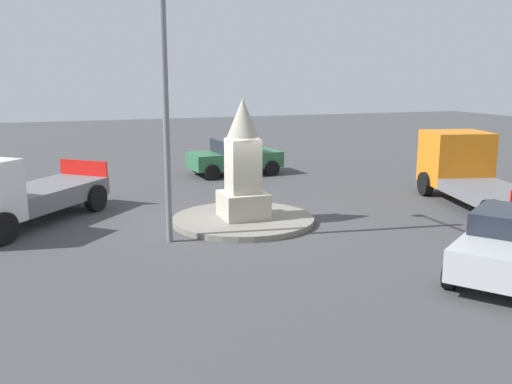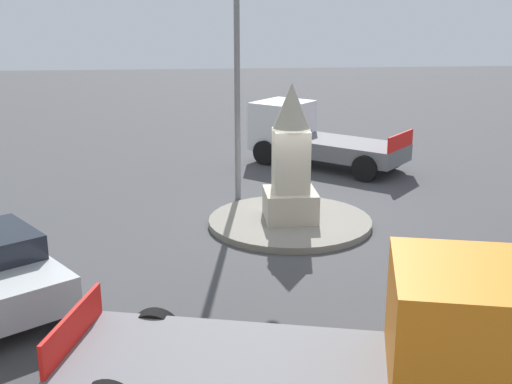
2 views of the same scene
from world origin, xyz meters
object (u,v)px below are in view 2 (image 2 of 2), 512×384
truck_white_far_side (311,137)px  truck_orange_waiting (376,349)px  monument (291,161)px  streetlamp (237,39)px

truck_white_far_side → truck_orange_waiting: bearing=83.3°
monument → truck_white_far_side: bearing=-104.7°
monument → truck_orange_waiting: bearing=89.7°
streetlamp → truck_white_far_side: bearing=-125.8°
streetlamp → truck_white_far_side: size_ratio=1.41×
streetlamp → truck_white_far_side: 5.94m
monument → truck_white_far_side: monument is taller
monument → truck_orange_waiting: monument is taller
truck_orange_waiting → truck_white_far_side: bearing=-96.7°
monument → truck_white_far_side: size_ratio=0.65×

